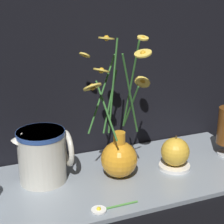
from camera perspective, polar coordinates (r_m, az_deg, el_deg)
The scene contains 7 objects.
ground_plane at distance 1.05m, azimuth -0.46°, elevation -10.54°, with size 6.00×6.00×0.00m, color black.
shelf at distance 1.04m, azimuth -0.47°, elevation -10.25°, with size 0.90×0.35×0.01m.
vase_with_flowers at distance 1.02m, azimuth 1.03°, elevation -6.06°, with size 0.20×0.21×0.38m.
ceramic_pitcher at distance 1.01m, azimuth -10.48°, elevation -6.29°, with size 0.15×0.13×0.15m.
saucer_plate at distance 1.10m, azimuth 9.48°, elevation -8.14°, with size 0.09×0.09×0.01m.
orange_fruit at distance 1.08m, azimuth 9.61°, elevation -5.99°, with size 0.08×0.08×0.09m.
loose_daisy at distance 0.91m, azimuth -1.17°, elevation -14.51°, with size 0.12×0.04×0.01m.
Camera 1 is at (-0.33, -0.85, 0.52)m, focal length 60.00 mm.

